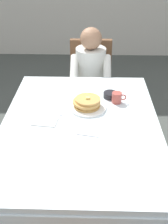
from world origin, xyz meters
name	(u,v)px	position (x,y,z in m)	size (l,w,h in m)	color
ground_plane	(81,196)	(0.00, 0.00, 0.00)	(14.00, 14.00, 0.00)	#474C47
dining_table_main	(81,133)	(0.00, 0.00, 0.65)	(1.12, 1.52, 0.74)	silver
chair_diner	(91,79)	(0.06, 1.17, 0.53)	(0.44, 0.45, 0.93)	brown
diner_person	(91,73)	(0.06, 1.01, 0.67)	(0.40, 0.43, 1.12)	silver
plate_breakfast	(88,107)	(0.05, 0.19, 0.75)	(0.28, 0.28, 0.02)	white
breakfast_stack	(87,102)	(0.04, 0.19, 0.79)	(0.21, 0.21, 0.08)	tan
cup_coffee	(117,98)	(0.27, 0.29, 0.78)	(0.11, 0.08, 0.08)	#B24C42
bowl_butter	(110,95)	(0.22, 0.37, 0.76)	(0.11, 0.11, 0.04)	black
fork_left_of_plate	(62,109)	(-0.14, 0.17, 0.74)	(0.18, 0.01, 0.01)	silver
knife_right_of_plate	(113,110)	(0.24, 0.17, 0.74)	(0.20, 0.01, 0.01)	silver
spoon_near_edge	(88,135)	(0.05, -0.15, 0.74)	(0.15, 0.01, 0.01)	silver
napkin_folded	(45,122)	(-0.25, 0.00, 0.74)	(0.17, 0.12, 0.01)	white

